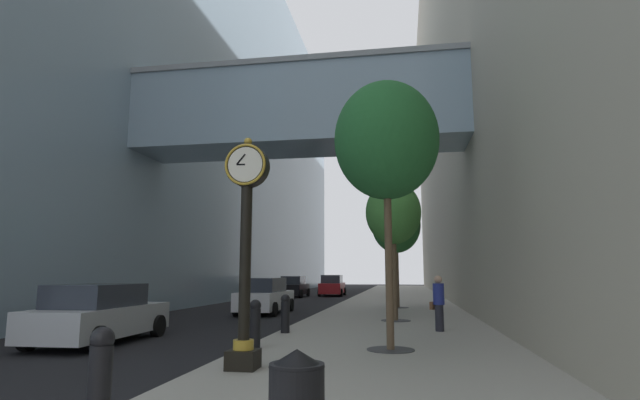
{
  "coord_description": "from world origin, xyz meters",
  "views": [
    {
      "loc": [
        3.84,
        -2.38,
        1.89
      ],
      "look_at": [
        1.0,
        14.28,
        4.44
      ],
      "focal_mm": 27.36,
      "sensor_mm": 36.0,
      "label": 1
    }
  ],
  "objects_px": {
    "pedestrian_walking": "(439,302)",
    "car_red_far": "(332,286)",
    "street_tree_near": "(386,141)",
    "car_black_near": "(294,287)",
    "bollard_fourth": "(285,313)",
    "car_white_trailing": "(265,296)",
    "street_tree_mid_far": "(396,225)",
    "car_silver_mid": "(99,314)",
    "street_clock": "(246,238)",
    "bollard_nearest": "(100,374)",
    "street_tree_mid_near": "(393,213)",
    "bollard_third": "(255,323)"
  },
  "relations": [
    {
      "from": "street_tree_near",
      "to": "bollard_fourth",
      "type": "bearing_deg",
      "value": 138.9
    },
    {
      "from": "street_tree_mid_near",
      "to": "car_silver_mid",
      "type": "distance_m",
      "value": 10.69
    },
    {
      "from": "bollard_fourth",
      "to": "car_white_trailing",
      "type": "distance_m",
      "value": 8.76
    },
    {
      "from": "street_clock",
      "to": "street_tree_mid_near",
      "type": "distance_m",
      "value": 10.29
    },
    {
      "from": "street_tree_mid_near",
      "to": "pedestrian_walking",
      "type": "distance_m",
      "value": 4.63
    },
    {
      "from": "car_black_near",
      "to": "car_red_far",
      "type": "distance_m",
      "value": 3.89
    },
    {
      "from": "car_silver_mid",
      "to": "car_red_far",
      "type": "xyz_separation_m",
      "value": [
        2.24,
        29.12,
        0.06
      ]
    },
    {
      "from": "car_silver_mid",
      "to": "bollard_third",
      "type": "bearing_deg",
      "value": -12.02
    },
    {
      "from": "pedestrian_walking",
      "to": "street_tree_mid_far",
      "type": "bearing_deg",
      "value": 97.7
    },
    {
      "from": "pedestrian_walking",
      "to": "car_red_far",
      "type": "xyz_separation_m",
      "value": [
        -7.07,
        25.92,
        -0.19
      ]
    },
    {
      "from": "street_clock",
      "to": "pedestrian_walking",
      "type": "xyz_separation_m",
      "value": [
        4.01,
        6.71,
        -1.53
      ]
    },
    {
      "from": "bollard_nearest",
      "to": "street_tree_mid_far",
      "type": "height_order",
      "value": "street_tree_mid_far"
    },
    {
      "from": "street_tree_mid_near",
      "to": "bollard_nearest",
      "type": "bearing_deg",
      "value": -103.36
    },
    {
      "from": "bollard_fourth",
      "to": "car_red_far",
      "type": "relative_size",
      "value": 0.24
    },
    {
      "from": "street_clock",
      "to": "car_silver_mid",
      "type": "xyz_separation_m",
      "value": [
        -5.3,
        3.5,
        -1.78
      ]
    },
    {
      "from": "street_clock",
      "to": "street_tree_mid_near",
      "type": "bearing_deg",
      "value": 75.01
    },
    {
      "from": "pedestrian_walking",
      "to": "car_silver_mid",
      "type": "height_order",
      "value": "pedestrian_walking"
    },
    {
      "from": "bollard_third",
      "to": "car_silver_mid",
      "type": "relative_size",
      "value": 0.25
    },
    {
      "from": "car_silver_mid",
      "to": "bollard_fourth",
      "type": "bearing_deg",
      "value": 22.98
    },
    {
      "from": "car_red_far",
      "to": "street_tree_mid_far",
      "type": "bearing_deg",
      "value": -70.12
    },
    {
      "from": "bollard_third",
      "to": "pedestrian_walking",
      "type": "xyz_separation_m",
      "value": [
        4.56,
        4.22,
        0.29
      ]
    },
    {
      "from": "pedestrian_walking",
      "to": "street_tree_near",
      "type": "bearing_deg",
      "value": -109.15
    },
    {
      "from": "street_tree_mid_far",
      "to": "bollard_fourth",
      "type": "bearing_deg",
      "value": -105.61
    },
    {
      "from": "street_clock",
      "to": "street_tree_near",
      "type": "height_order",
      "value": "street_tree_near"
    },
    {
      "from": "street_tree_near",
      "to": "car_silver_mid",
      "type": "xyz_separation_m",
      "value": [
        -7.93,
        0.76,
        -4.32
      ]
    },
    {
      "from": "car_silver_mid",
      "to": "bollard_nearest",
      "type": "bearing_deg",
      "value": -56.08
    },
    {
      "from": "street_clock",
      "to": "car_silver_mid",
      "type": "height_order",
      "value": "street_clock"
    },
    {
      "from": "pedestrian_walking",
      "to": "bollard_nearest",
      "type": "bearing_deg",
      "value": -113.91
    },
    {
      "from": "street_tree_near",
      "to": "car_red_far",
      "type": "bearing_deg",
      "value": 100.78
    },
    {
      "from": "bollard_nearest",
      "to": "street_tree_near",
      "type": "relative_size",
      "value": 0.17
    },
    {
      "from": "pedestrian_walking",
      "to": "car_red_far",
      "type": "relative_size",
      "value": 0.36
    },
    {
      "from": "street_tree_near",
      "to": "car_black_near",
      "type": "relative_size",
      "value": 1.42
    },
    {
      "from": "bollard_nearest",
      "to": "car_black_near",
      "type": "xyz_separation_m",
      "value": [
        -5.22,
        33.4,
        0.08
      ]
    },
    {
      "from": "bollard_third",
      "to": "street_tree_mid_far",
      "type": "bearing_deg",
      "value": 77.56
    },
    {
      "from": "street_clock",
      "to": "car_red_far",
      "type": "relative_size",
      "value": 0.94
    },
    {
      "from": "car_silver_mid",
      "to": "car_red_far",
      "type": "distance_m",
      "value": 29.21
    },
    {
      "from": "bollard_third",
      "to": "bollard_fourth",
      "type": "distance_m",
      "value": 3.03
    },
    {
      "from": "street_tree_near",
      "to": "pedestrian_walking",
      "type": "bearing_deg",
      "value": 70.85
    },
    {
      "from": "bollard_nearest",
      "to": "bollard_fourth",
      "type": "height_order",
      "value": "same"
    },
    {
      "from": "bollard_third",
      "to": "car_black_near",
      "type": "xyz_separation_m",
      "value": [
        -5.22,
        27.34,
        0.08
      ]
    },
    {
      "from": "street_tree_mid_far",
      "to": "car_black_near",
      "type": "relative_size",
      "value": 1.27
    },
    {
      "from": "car_silver_mid",
      "to": "street_tree_near",
      "type": "bearing_deg",
      "value": -5.45
    },
    {
      "from": "street_tree_mid_far",
      "to": "street_tree_mid_near",
      "type": "bearing_deg",
      "value": -90.0
    },
    {
      "from": "bollard_nearest",
      "to": "car_white_trailing",
      "type": "xyz_separation_m",
      "value": [
        -3.0,
        17.32,
        0.08
      ]
    },
    {
      "from": "car_white_trailing",
      "to": "street_tree_near",
      "type": "bearing_deg",
      "value": -60.69
    },
    {
      "from": "car_black_near",
      "to": "street_clock",
      "type": "bearing_deg",
      "value": -79.06
    },
    {
      "from": "street_tree_mid_far",
      "to": "pedestrian_walking",
      "type": "distance_m",
      "value": 10.81
    },
    {
      "from": "bollard_fourth",
      "to": "car_silver_mid",
      "type": "xyz_separation_m",
      "value": [
        -4.75,
        -2.02,
        0.05
      ]
    },
    {
      "from": "street_tree_near",
      "to": "bollard_third",
      "type": "bearing_deg",
      "value": -175.4
    },
    {
      "from": "street_tree_near",
      "to": "pedestrian_walking",
      "type": "height_order",
      "value": "street_tree_near"
    }
  ]
}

